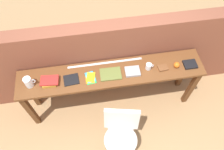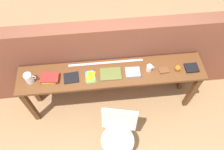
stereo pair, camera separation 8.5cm
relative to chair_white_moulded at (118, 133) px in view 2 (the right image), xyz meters
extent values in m
plane|color=tan|center=(-0.01, 0.41, -0.53)|extent=(40.00, 40.00, 0.00)
cube|color=brown|center=(-0.01, 1.05, 0.18)|extent=(6.00, 0.20, 1.41)
cube|color=brown|center=(-0.01, 0.71, 0.33)|extent=(2.50, 0.44, 0.04)
cube|color=#5B341A|center=(-1.20, 0.55, -0.11)|extent=(0.07, 0.07, 0.84)
cube|color=#5B341A|center=(1.18, 0.55, -0.11)|extent=(0.07, 0.07, 0.84)
cube|color=#5B341A|center=(-1.20, 0.87, -0.11)|extent=(0.07, 0.07, 0.84)
cube|color=#5B341A|center=(1.18, 0.87, -0.11)|extent=(0.07, 0.07, 0.84)
ellipsoid|color=silver|center=(-0.01, -0.07, -0.08)|extent=(0.52, 0.50, 0.08)
cube|color=silver|center=(0.03, 0.12, 0.16)|extent=(0.45, 0.19, 0.40)
cylinder|color=#B2B2B7|center=(-0.14, 0.12, -0.32)|extent=(0.02, 0.02, 0.41)
cylinder|color=#B2B2B7|center=(0.18, 0.05, -0.32)|extent=(0.02, 0.02, 0.41)
cylinder|color=white|center=(-1.07, 0.68, 0.43)|extent=(0.10, 0.10, 0.15)
cone|color=white|center=(-1.07, 0.65, 0.52)|extent=(0.04, 0.03, 0.04)
torus|color=white|center=(-1.01, 0.68, 0.44)|extent=(0.07, 0.01, 0.07)
cube|color=gold|center=(-0.82, 0.68, 0.37)|extent=(0.18, 0.16, 0.04)
cube|color=red|center=(-0.81, 0.68, 0.40)|extent=(0.24, 0.17, 0.02)
cube|color=black|center=(-0.54, 0.68, 0.36)|extent=(0.20, 0.18, 0.01)
cube|color=green|center=(-0.29, 0.65, 0.35)|extent=(0.14, 0.17, 0.00)
cube|color=orange|center=(-0.30, 0.66, 0.36)|extent=(0.11, 0.14, 0.00)
cube|color=#3399D8|center=(-0.29, 0.68, 0.36)|extent=(0.14, 0.18, 0.00)
cube|color=yellow|center=(-0.29, 0.68, 0.36)|extent=(0.13, 0.17, 0.00)
cube|color=olive|center=(-0.03, 0.68, 0.36)|extent=(0.28, 0.20, 0.02)
cube|color=#9E9EA3|center=(0.26, 0.67, 0.37)|extent=(0.20, 0.16, 0.04)
cylinder|color=white|center=(0.49, 0.70, 0.40)|extent=(0.08, 0.08, 0.09)
torus|color=white|center=(0.53, 0.70, 0.40)|extent=(0.06, 0.01, 0.06)
cube|color=brown|center=(0.68, 0.67, 0.37)|extent=(0.14, 0.11, 0.02)
sphere|color=orange|center=(0.87, 0.67, 0.39)|extent=(0.08, 0.08, 0.08)
cube|color=black|center=(1.06, 0.67, 0.37)|extent=(0.18, 0.15, 0.03)
cube|color=silver|center=(-0.07, 0.88, 0.35)|extent=(1.02, 0.03, 0.00)
camera|label=1|loc=(-0.25, -0.86, 2.77)|focal=35.00mm
camera|label=2|loc=(-0.17, -0.87, 2.77)|focal=35.00mm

